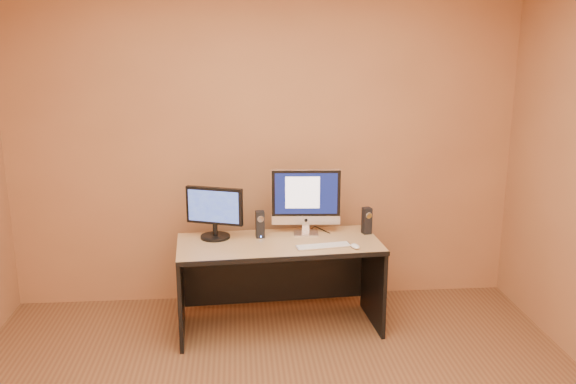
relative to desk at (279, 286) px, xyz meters
name	(u,v)px	position (x,y,z in m)	size (l,w,h in m)	color
walls	(285,212)	(-0.07, -1.40, 0.96)	(4.00, 4.00, 2.60)	#A26941
desk	(279,286)	(0.00, 0.00, 0.00)	(1.45, 0.63, 0.67)	#AB7C55
imac	(306,202)	(0.21, 0.18, 0.58)	(0.52, 0.19, 0.50)	silver
second_monitor	(215,213)	(-0.46, 0.14, 0.53)	(0.43, 0.22, 0.38)	black
speaker_left	(260,224)	(-0.13, 0.13, 0.43)	(0.06, 0.07, 0.20)	black
speaker_right	(367,221)	(0.67, 0.15, 0.43)	(0.06, 0.07, 0.20)	black
keyboard	(324,246)	(0.30, -0.13, 0.34)	(0.39, 0.11, 0.02)	silver
mouse	(355,246)	(0.52, -0.17, 0.35)	(0.05, 0.09, 0.03)	white
cable_a	(322,230)	(0.35, 0.26, 0.34)	(0.01, 0.01, 0.20)	black
cable_b	(311,229)	(0.27, 0.28, 0.34)	(0.01, 0.01, 0.16)	black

